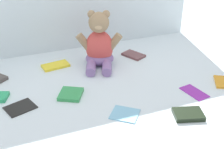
{
  "coord_description": "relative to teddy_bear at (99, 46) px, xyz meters",
  "views": [
    {
      "loc": [
        -0.4,
        -1.17,
        0.73
      ],
      "look_at": [
        0.02,
        -0.1,
        0.1
      ],
      "focal_mm": 48.78,
      "sensor_mm": 36.0,
      "label": 1
    }
  ],
  "objects": [
    {
      "name": "book_case_7",
      "position": [
        0.21,
        0.03,
        -0.1
      ],
      "size": [
        0.12,
        0.14,
        0.01
      ],
      "primitive_type": "cube",
      "rotation": [
        0.0,
        0.0,
        0.46
      ],
      "color": "brown",
      "rests_on": "ground_plane"
    },
    {
      "name": "ground_plane",
      "position": [
        -0.07,
        -0.2,
        -0.11
      ],
      "size": [
        3.2,
        3.2,
        0.0
      ],
      "primitive_type": "plane",
      "color": "silver"
    },
    {
      "name": "book_case_1",
      "position": [
        -0.22,
        0.06,
        -0.1
      ],
      "size": [
        0.15,
        0.09,
        0.01
      ],
      "primitive_type": "cube",
      "rotation": [
        0.0,
        0.0,
        1.72
      ],
      "color": "yellow",
      "rests_on": "ground_plane"
    },
    {
      "name": "book_case_0",
      "position": [
        0.3,
        -0.43,
        -0.1
      ],
      "size": [
        0.09,
        0.14,
        0.01
      ],
      "primitive_type": "cube",
      "rotation": [
        0.0,
        0.0,
        3.31
      ],
      "color": "purple",
      "rests_on": "ground_plane"
    },
    {
      "name": "book_case_9",
      "position": [
        -0.06,
        -0.46,
        -0.1
      ],
      "size": [
        0.14,
        0.14,
        0.01
      ],
      "primitive_type": "cube",
      "rotation": [
        0.0,
        0.0,
        0.88
      ],
      "color": "#79BAD8",
      "rests_on": "ground_plane"
    },
    {
      "name": "book_case_6",
      "position": [
        -0.44,
        -0.26,
        -0.1
      ],
      "size": [
        0.14,
        0.12,
        0.01
      ],
      "primitive_type": "cube",
      "rotation": [
        0.0,
        0.0,
        1.9
      ],
      "color": "black",
      "rests_on": "ground_plane"
    },
    {
      "name": "book_case_5",
      "position": [
        0.48,
        -0.4,
        -0.1
      ],
      "size": [
        0.12,
        0.13,
        0.01
      ],
      "primitive_type": "cube",
      "rotation": [
        0.0,
        0.0,
        5.75
      ],
      "color": "orange",
      "rests_on": "ground_plane"
    },
    {
      "name": "book_case_8",
      "position": [
        -0.22,
        -0.25,
        -0.1
      ],
      "size": [
        0.14,
        0.14,
        0.02
      ],
      "primitive_type": "cube",
      "rotation": [
        0.0,
        0.0,
        2.64
      ],
      "color": "green",
      "rests_on": "ground_plane"
    },
    {
      "name": "teddy_bear",
      "position": [
        0.0,
        0.0,
        0.0
      ],
      "size": [
        0.24,
        0.24,
        0.29
      ],
      "rotation": [
        0.0,
        0.0,
        -0.37
      ],
      "color": "#D84C47",
      "rests_on": "ground_plane"
    },
    {
      "name": "book_case_4",
      "position": [
        0.17,
        -0.57,
        -0.1
      ],
      "size": [
        0.13,
        0.11,
        0.02
      ],
      "primitive_type": "cube",
      "rotation": [
        0.0,
        0.0,
        4.42
      ],
      "color": "black",
      "rests_on": "ground_plane"
    }
  ]
}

